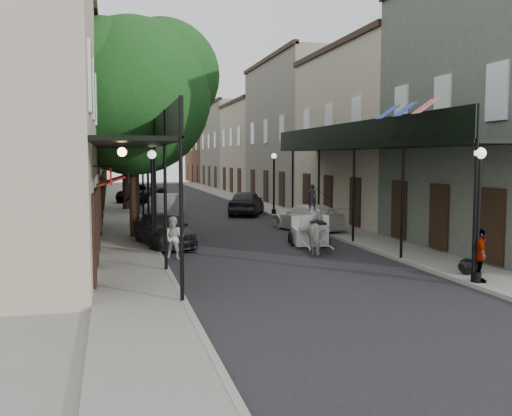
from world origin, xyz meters
TOP-DOWN VIEW (x-y plane):
  - ground at (0.00, 0.00)m, footprint 140.00×140.00m
  - road at (0.00, 20.00)m, footprint 8.00×90.00m
  - sidewalk_left at (-5.00, 20.00)m, footprint 2.20×90.00m
  - sidewalk_right at (5.00, 20.00)m, footprint 2.20×90.00m
  - building_row_left at (-8.60, 30.00)m, footprint 5.00×80.00m
  - building_row_right at (8.60, 30.00)m, footprint 5.00×80.00m
  - gallery_left at (-4.79, 6.98)m, footprint 2.20×18.05m
  - gallery_right at (4.79, 6.98)m, footprint 2.20×18.05m
  - tree_near at (-4.20, 10.18)m, footprint 7.31×6.80m
  - tree_far at (-4.25, 24.18)m, footprint 6.45×6.00m
  - lamppost_right_near at (4.10, -2.00)m, footprint 0.32×0.32m
  - lamppost_left at (-4.10, 6.00)m, footprint 0.32×0.32m
  - lamppost_right_far at (4.10, 18.00)m, footprint 0.32×0.32m
  - horse at (1.80, 4.18)m, footprint 1.13×1.91m
  - carriage at (2.23, 6.50)m, footprint 1.78×2.43m
  - pedestrian_walking at (-3.50, 4.31)m, footprint 0.89×0.80m
  - pedestrian_sidewalk_left at (-4.20, 20.90)m, footprint 1.19×0.74m
  - pedestrian_sidewalk_right at (4.20, -2.00)m, footprint 0.65×0.94m
  - car_left_near at (-3.58, 7.27)m, footprint 2.48×4.43m
  - car_left_mid at (-2.60, 17.61)m, footprint 2.87×4.71m
  - car_left_far at (-3.26, 30.80)m, footprint 4.55×5.97m
  - car_right_near at (3.60, 10.48)m, footprint 2.81×4.90m
  - car_right_far at (2.62, 19.00)m, footprint 3.41×4.92m
  - trash_bags at (4.64, -0.82)m, footprint 0.81×0.96m

SIDE VIEW (x-z plane):
  - ground at x=0.00m, z-range 0.00..0.00m
  - road at x=0.00m, z-range 0.00..0.01m
  - sidewalk_left at x=-5.00m, z-range 0.00..0.12m
  - sidewalk_right at x=5.00m, z-range 0.00..0.12m
  - trash_bags at x=4.64m, z-range 0.10..0.57m
  - car_right_near at x=3.60m, z-range 0.00..1.34m
  - car_left_near at x=-3.58m, z-range 0.00..1.43m
  - car_left_mid at x=-2.60m, z-range 0.00..1.47m
  - car_left_far at x=-3.26m, z-range 0.00..1.51m
  - pedestrian_walking at x=-3.50m, z-range 0.00..1.51m
  - horse at x=1.80m, z-range 0.00..1.52m
  - car_right_far at x=2.62m, z-range 0.00..1.55m
  - pedestrian_sidewalk_right at x=4.20m, z-range 0.12..1.60m
  - carriage at x=2.23m, z-range -0.28..2.25m
  - pedestrian_sidewalk_left at x=-4.20m, z-range 0.12..1.89m
  - lamppost_right_near at x=4.10m, z-range 0.19..3.90m
  - lamppost_left at x=-4.10m, z-range 0.19..3.90m
  - lamppost_right_far at x=4.10m, z-range 0.19..3.90m
  - gallery_left at x=-4.79m, z-range 1.61..6.49m
  - gallery_right at x=4.79m, z-range 1.61..6.49m
  - building_row_left at x=-8.60m, z-range 0.00..10.50m
  - building_row_right at x=8.60m, z-range 0.00..10.50m
  - tree_far at x=-4.25m, z-range 1.53..10.14m
  - tree_near at x=-4.20m, z-range 1.67..11.30m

